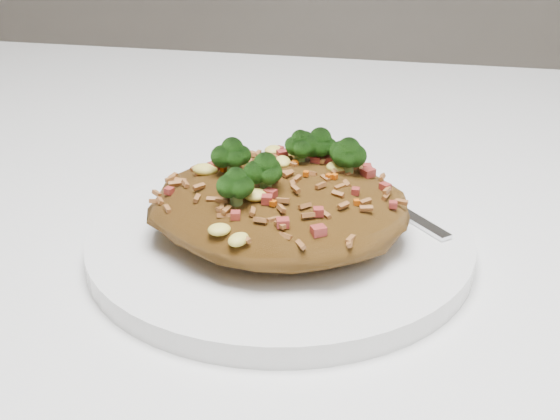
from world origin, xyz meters
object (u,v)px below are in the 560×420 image
at_px(dining_table, 249,320).
at_px(fried_rice, 280,194).
at_px(fork, 373,194).
at_px(plate, 280,242).

xyz_separation_m(dining_table, fried_rice, (0.03, -0.05, 0.13)).
relative_size(dining_table, fork, 9.19).
relative_size(dining_table, plate, 5.04).
height_order(dining_table, plate, plate).
height_order(plate, fork, fork).
bearing_deg(fried_rice, dining_table, 123.46).
distance_m(fried_rice, fork, 0.08).
height_order(plate, fried_rice, fried_rice).
distance_m(plate, fork, 0.08).
bearing_deg(plate, dining_table, 123.16).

